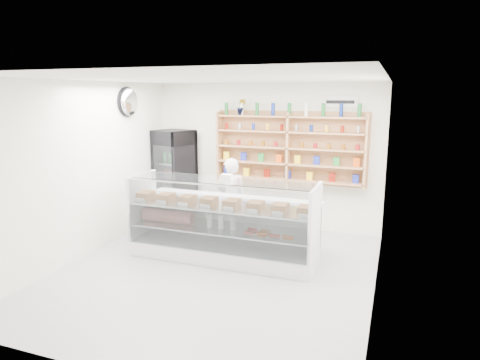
% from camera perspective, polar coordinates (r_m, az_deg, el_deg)
% --- Properties ---
extents(room, '(5.00, 5.00, 5.00)m').
position_cam_1_polar(room, '(6.07, -3.46, 0.04)').
color(room, '#A5A6AA').
rests_on(room, ground).
extents(display_counter, '(2.98, 0.89, 1.30)m').
position_cam_1_polar(display_counter, '(6.88, -2.29, -7.56)').
color(display_counter, white).
rests_on(display_counter, floor).
extents(shop_worker, '(0.63, 0.51, 1.49)m').
position_cam_1_polar(shop_worker, '(7.65, -1.20, -2.56)').
color(shop_worker, silver).
rests_on(shop_worker, floor).
extents(drinks_cooler, '(0.84, 0.83, 1.88)m').
position_cam_1_polar(drinks_cooler, '(8.82, -8.67, 0.51)').
color(drinks_cooler, black).
rests_on(drinks_cooler, floor).
extents(wall_shelving, '(2.84, 0.28, 1.33)m').
position_cam_1_polar(wall_shelving, '(8.08, 6.48, 4.24)').
color(wall_shelving, tan).
rests_on(wall_shelving, back_wall).
extents(potted_plant, '(0.19, 0.16, 0.30)m').
position_cam_1_polar(potted_plant, '(8.29, 0.17, 9.72)').
color(potted_plant, '#1E6626').
rests_on(potted_plant, wall_shelving).
extents(security_mirror, '(0.15, 0.50, 0.50)m').
position_cam_1_polar(security_mirror, '(8.06, -14.52, 10.05)').
color(security_mirror, silver).
rests_on(security_mirror, left_wall).
extents(wall_sign, '(0.62, 0.03, 0.20)m').
position_cam_1_polar(wall_sign, '(7.98, 13.23, 10.10)').
color(wall_sign, white).
rests_on(wall_sign, back_wall).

